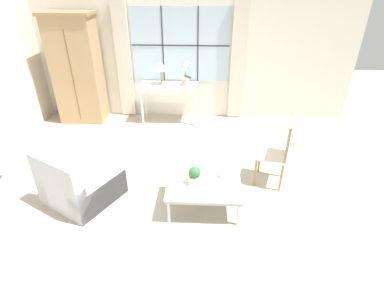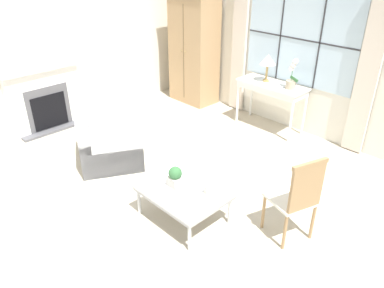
% 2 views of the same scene
% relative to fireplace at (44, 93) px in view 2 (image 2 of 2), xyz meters
% --- Properties ---
extents(ground_plane, '(14.00, 14.00, 0.00)m').
position_rel_fireplace_xyz_m(ground_plane, '(2.91, 0.12, -0.66)').
color(ground_plane, '#B2A893').
extents(wall_back_windowed, '(7.20, 0.14, 2.80)m').
position_rel_fireplace_xyz_m(wall_back_windowed, '(2.91, 3.14, 0.73)').
color(wall_back_windowed, silver).
rests_on(wall_back_windowed, ground_plane).
extents(wall_left, '(0.06, 7.20, 2.80)m').
position_rel_fireplace_xyz_m(wall_left, '(-0.12, 0.72, 0.74)').
color(wall_left, silver).
rests_on(wall_left, ground_plane).
extents(fireplace, '(0.34, 1.33, 2.03)m').
position_rel_fireplace_xyz_m(fireplace, '(0.00, 0.00, 0.00)').
color(fireplace, '#515156').
rests_on(fireplace, ground_plane).
extents(armoire, '(0.99, 0.62, 2.22)m').
position_rel_fireplace_xyz_m(armoire, '(0.80, 2.79, 0.45)').
color(armoire, tan).
rests_on(armoire, ground_plane).
extents(console_table, '(1.20, 0.48, 0.82)m').
position_rel_fireplace_xyz_m(console_table, '(2.68, 2.82, 0.06)').
color(console_table, white).
rests_on(console_table, ground_plane).
extents(table_lamp, '(0.27, 0.27, 0.47)m').
position_rel_fireplace_xyz_m(table_lamp, '(2.53, 2.84, 0.52)').
color(table_lamp, '#9E7F47').
rests_on(table_lamp, console_table).
extents(potted_orchid, '(0.21, 0.16, 0.50)m').
position_rel_fireplace_xyz_m(potted_orchid, '(3.03, 2.83, 0.34)').
color(potted_orchid, tan).
rests_on(potted_orchid, console_table).
extents(armchair_upholstered, '(1.15, 1.16, 0.83)m').
position_rel_fireplace_xyz_m(armchair_upholstered, '(1.74, 0.10, -0.40)').
color(armchair_upholstered, '#B2B2B7').
rests_on(armchair_upholstered, ground_plane).
extents(side_chair_wooden, '(0.55, 0.55, 1.04)m').
position_rel_fireplace_xyz_m(side_chair_wooden, '(4.56, 0.65, -0.08)').
color(side_chair_wooden, white).
rests_on(side_chair_wooden, ground_plane).
extents(coffee_table, '(0.98, 0.75, 0.40)m').
position_rel_fireplace_xyz_m(coffee_table, '(3.47, 0.02, -0.30)').
color(coffee_table, silver).
rests_on(coffee_table, ground_plane).
extents(potted_plant_small, '(0.16, 0.16, 0.25)m').
position_rel_fireplace_xyz_m(potted_plant_small, '(3.34, 0.02, -0.13)').
color(potted_plant_small, '#BCB7AD').
rests_on(potted_plant_small, coffee_table).
extents(pillar_candle, '(0.12, 0.12, 0.13)m').
position_rel_fireplace_xyz_m(pillar_candle, '(3.72, 0.17, -0.21)').
color(pillar_candle, silver).
rests_on(pillar_candle, coffee_table).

